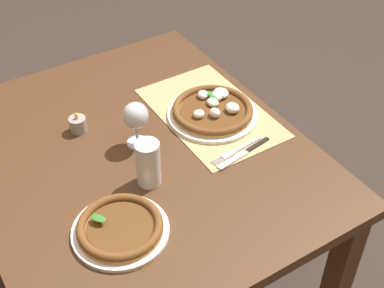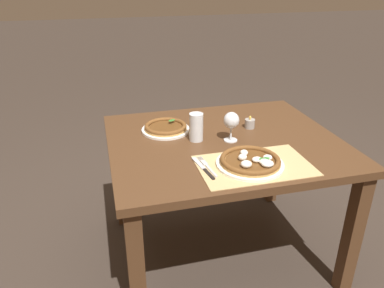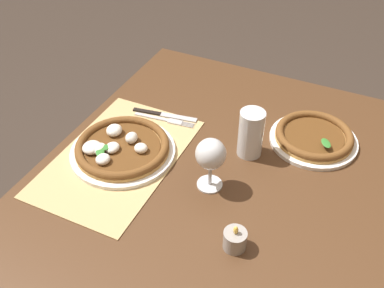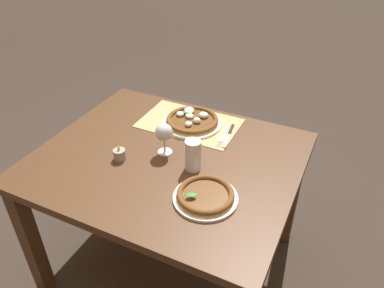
{
  "view_description": "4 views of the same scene",
  "coord_description": "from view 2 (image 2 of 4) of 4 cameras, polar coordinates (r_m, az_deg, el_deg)",
  "views": [
    {
      "loc": [
        -1.16,
        0.52,
        1.85
      ],
      "look_at": [
        -0.16,
        -0.11,
        0.84
      ],
      "focal_mm": 50.0,
      "sensor_mm": 36.0,
      "label": 1
    },
    {
      "loc": [
        -0.61,
        -1.67,
        1.55
      ],
      "look_at": [
        -0.2,
        -0.11,
        0.79
      ],
      "focal_mm": 35.0,
      "sensor_mm": 36.0,
      "label": 2
    },
    {
      "loc": [
        0.82,
        0.3,
        1.61
      ],
      "look_at": [
        -0.06,
        -0.12,
        0.78
      ],
      "focal_mm": 42.0,
      "sensor_mm": 36.0,
      "label": 3
    },
    {
      "loc": [
        -0.7,
        1.2,
        1.77
      ],
      "look_at": [
        -0.09,
        -0.07,
        0.79
      ],
      "focal_mm": 35.0,
      "sensor_mm": 36.0,
      "label": 4
    }
  ],
  "objects": [
    {
      "name": "ground_plane",
      "position": [
        2.36,
        4.25,
        -15.85
      ],
      "size": [
        24.0,
        24.0,
        0.0
      ],
      "primitive_type": "plane",
      "color": "#382D26"
    },
    {
      "name": "dining_table",
      "position": [
        2.0,
        4.83,
        -1.96
      ],
      "size": [
        1.19,
        1.0,
        0.74
      ],
      "color": "#4C301C",
      "rests_on": "ground"
    },
    {
      "name": "paper_placemat",
      "position": [
        1.71,
        9.46,
        -3.24
      ],
      "size": [
        0.51,
        0.32,
        0.0
      ],
      "primitive_type": "cube",
      "color": "tan",
      "rests_on": "dining_table"
    },
    {
      "name": "pizza_near",
      "position": [
        1.7,
        8.92,
        -2.63
      ],
      "size": [
        0.31,
        0.31,
        0.05
      ],
      "color": "white",
      "rests_on": "paper_placemat"
    },
    {
      "name": "pizza_far",
      "position": [
        2.05,
        -4.04,
        2.49
      ],
      "size": [
        0.26,
        0.26,
        0.04
      ],
      "color": "white",
      "rests_on": "dining_table"
    },
    {
      "name": "wine_glass",
      "position": [
        1.9,
        6.02,
        3.42
      ],
      "size": [
        0.08,
        0.08,
        0.16
      ],
      "color": "silver",
      "rests_on": "dining_table"
    },
    {
      "name": "pint_glass",
      "position": [
        1.91,
        0.64,
        2.52
      ],
      "size": [
        0.07,
        0.07,
        0.15
      ],
      "color": "silver",
      "rests_on": "dining_table"
    },
    {
      "name": "fork",
      "position": [
        1.68,
        2.32,
        -3.38
      ],
      "size": [
        0.04,
        0.2,
        0.0
      ],
      "color": "#B7B7BC",
      "rests_on": "paper_placemat"
    },
    {
      "name": "knife",
      "position": [
        1.66,
        1.69,
        -3.65
      ],
      "size": [
        0.05,
        0.22,
        0.01
      ],
      "color": "black",
      "rests_on": "paper_placemat"
    },
    {
      "name": "votive_candle",
      "position": [
        2.11,
        8.79,
        3.05
      ],
      "size": [
        0.06,
        0.06,
        0.07
      ],
      "color": "gray",
      "rests_on": "dining_table"
    }
  ]
}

